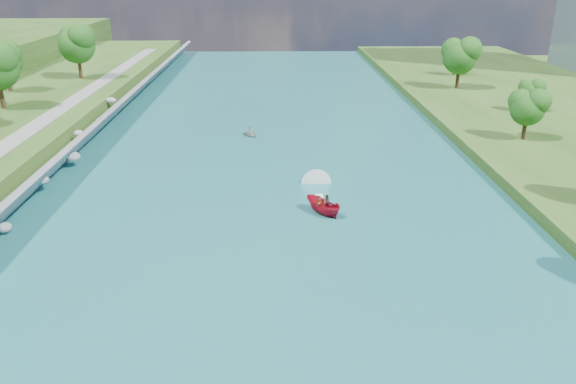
{
  "coord_description": "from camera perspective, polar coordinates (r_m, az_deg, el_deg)",
  "views": [
    {
      "loc": [
        0.86,
        -38.59,
        24.06
      ],
      "look_at": [
        2.33,
        15.46,
        2.5
      ],
      "focal_mm": 35.0,
      "sensor_mm": 36.0,
      "label": 1
    }
  ],
  "objects": [
    {
      "name": "ground",
      "position": [
        45.48,
        -2.44,
        -10.22
      ],
      "size": [
        260.0,
        260.0,
        0.0
      ],
      "primitive_type": "plane",
      "color": "#2D5119",
      "rests_on": "ground"
    },
    {
      "name": "river_water",
      "position": [
        63.32,
        -2.21,
        -0.56
      ],
      "size": [
        55.0,
        240.0,
        0.1
      ],
      "primitive_type": "cube",
      "color": "#185E5E",
      "rests_on": "ground"
    },
    {
      "name": "riprap_bank",
      "position": [
        67.44,
        -24.77,
        0.38
      ],
      "size": [
        4.2,
        236.0,
        4.05
      ],
      "color": "slate",
      "rests_on": "ground"
    },
    {
      "name": "trees_east",
      "position": [
        74.41,
        27.21,
        5.55
      ],
      "size": [
        17.06,
        135.76,
        11.93
      ],
      "color": "#245516",
      "rests_on": "berm_east"
    },
    {
      "name": "motorboat",
      "position": [
        59.92,
        3.45,
        -1.06
      ],
      "size": [
        4.27,
        19.11,
        2.15
      ],
      "rotation": [
        0.0,
        0.0,
        3.84
      ],
      "color": "#AA0D22",
      "rests_on": "river_water"
    },
    {
      "name": "raft",
      "position": [
        86.88,
        -3.85,
        5.92
      ],
      "size": [
        3.53,
        3.74,
        1.48
      ],
      "rotation": [
        0.0,
        0.0,
        0.61
      ],
      "color": "gray",
      "rests_on": "river_water"
    }
  ]
}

